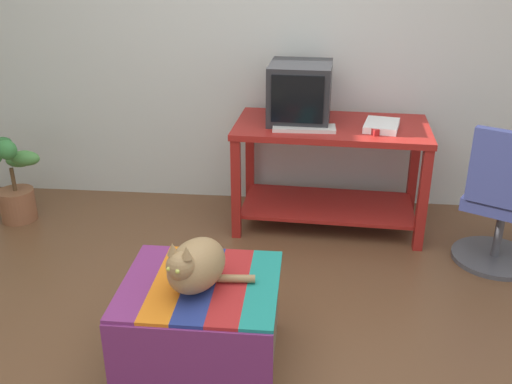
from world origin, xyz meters
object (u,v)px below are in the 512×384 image
object	(u,v)px
tv_monitor	(300,93)
stapler	(373,131)
book	(382,126)
potted_plant	(14,184)
cat	(195,265)
keyboard	(304,128)
desk	(330,157)
ottoman_with_blanket	(202,322)
office_chair	(502,207)

from	to	relation	value
tv_monitor	stapler	bearing A→B (deg)	-23.53
book	tv_monitor	bearing A→B (deg)	178.48
potted_plant	book	bearing A→B (deg)	2.08
book	potted_plant	xyz separation A→B (m)	(-2.50, -0.09, -0.47)
cat	potted_plant	xyz separation A→B (m)	(-1.57, 1.40, -0.27)
keyboard	cat	size ratio (longest dim) A/B	0.96
desk	stapler	world-z (taller)	stapler
keyboard	ottoman_with_blanket	distance (m)	1.53
keyboard	ottoman_with_blanket	size ratio (longest dim) A/B	0.56
desk	office_chair	bearing A→B (deg)	-21.54
desk	cat	xyz separation A→B (m)	(-0.62, -1.56, 0.05)
book	potted_plant	world-z (taller)	book
book	cat	world-z (taller)	book
desk	book	size ratio (longest dim) A/B	4.63
keyboard	book	size ratio (longest dim) A/B	1.42
cat	potted_plant	bearing A→B (deg)	158.97
ottoman_with_blanket	stapler	xyz separation A→B (m)	(0.86, 1.34, 0.53)
keyboard	book	bearing A→B (deg)	7.12
potted_plant	tv_monitor	bearing A→B (deg)	6.26
book	ottoman_with_blanket	xyz separation A→B (m)	(-0.93, -1.45, -0.53)
tv_monitor	stapler	xyz separation A→B (m)	(0.47, -0.23, -0.17)
keyboard	ottoman_with_blanket	xyz separation A→B (m)	(-0.43, -1.37, -0.53)
desk	potted_plant	size ratio (longest dim) A/B	2.03
cat	office_chair	size ratio (longest dim) A/B	0.47
potted_plant	stapler	distance (m)	2.48
desk	book	xyz separation A→B (m)	(0.32, -0.07, 0.25)
ottoman_with_blanket	stapler	bearing A→B (deg)	57.29
cat	stapler	distance (m)	1.65
ottoman_with_blanket	stapler	size ratio (longest dim) A/B	6.45
desk	tv_monitor	bearing A→B (deg)	167.72
ottoman_with_blanket	office_chair	bearing A→B (deg)	32.88
book	cat	xyz separation A→B (m)	(-0.93, -1.49, -0.20)
desk	book	distance (m)	0.41
office_chair	book	bearing A→B (deg)	-0.80
ottoman_with_blanket	office_chair	distance (m)	1.94
tv_monitor	desk	bearing A→B (deg)	-12.28
desk	tv_monitor	world-z (taller)	tv_monitor
potted_plant	desk	bearing A→B (deg)	4.10
desk	keyboard	size ratio (longest dim) A/B	3.26
tv_monitor	ottoman_with_blanket	xyz separation A→B (m)	(-0.39, -1.57, -0.70)
book	stapler	world-z (taller)	book
book	stapler	xyz separation A→B (m)	(-0.07, -0.11, -0.00)
keyboard	ottoman_with_blanket	bearing A→B (deg)	-108.60
desk	ottoman_with_blanket	xyz separation A→B (m)	(-0.61, -1.51, -0.28)
desk	keyboard	bearing A→B (deg)	-139.43
tv_monitor	office_chair	xyz separation A→B (m)	(1.23, -0.52, -0.53)
cat	potted_plant	distance (m)	2.12
ottoman_with_blanket	potted_plant	world-z (taller)	potted_plant
book	office_chair	size ratio (longest dim) A/B	0.32
cat	desk	bearing A→B (deg)	89.08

